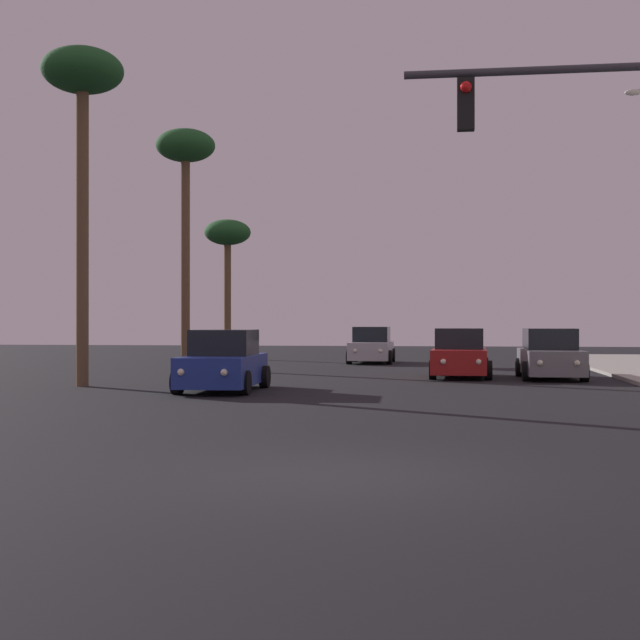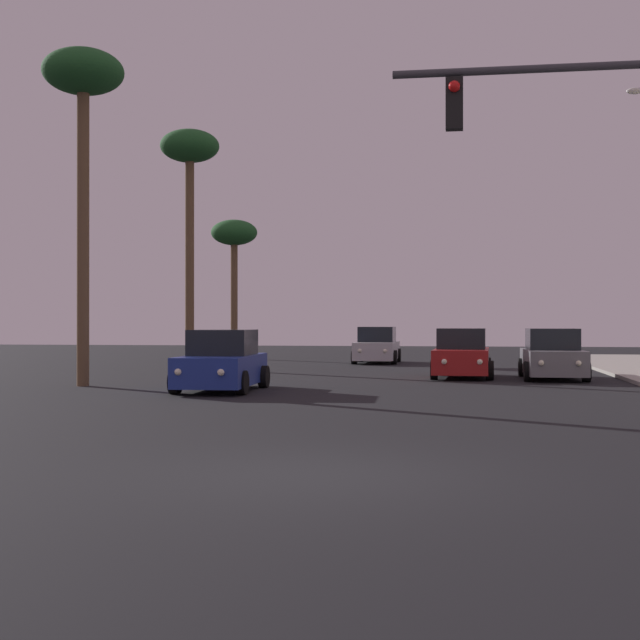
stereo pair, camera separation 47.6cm
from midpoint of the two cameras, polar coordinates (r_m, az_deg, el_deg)
ground_plane at (r=11.18m, az=1.09°, el=-9.83°), size 120.00×120.00×0.00m
car_blue at (r=24.63m, az=-5.75°, el=-2.76°), size 2.04×4.34×1.68m
car_red at (r=30.82m, az=9.50°, el=-2.24°), size 2.04×4.34×1.68m
car_silver at (r=41.35m, az=3.99°, el=-1.71°), size 2.04×4.32×1.68m
car_grey at (r=30.56m, az=15.09°, el=-2.25°), size 2.04×4.32×1.68m
palm_tree_far at (r=46.52m, az=-5.22°, el=5.20°), size 2.40×2.40×7.21m
palm_tree_mid at (r=37.08m, az=-7.97°, el=10.05°), size 2.40×2.40×9.72m
palm_tree_near at (r=27.98m, az=-14.44°, el=13.89°), size 2.40×2.40×9.97m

